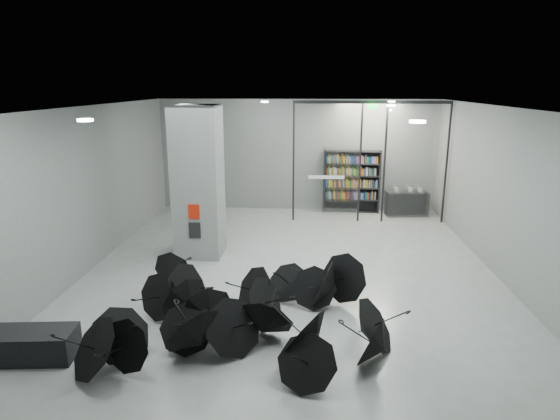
# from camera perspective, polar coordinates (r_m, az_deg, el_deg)

# --- Properties ---
(room) EXTENTS (14.00, 14.02, 4.01)m
(room) POSITION_cam_1_polar(r_m,az_deg,el_deg) (10.28, 1.15, 5.61)
(room) COLOR gray
(room) RESTS_ON ground
(column) EXTENTS (1.20, 1.20, 4.00)m
(column) POSITION_cam_1_polar(r_m,az_deg,el_deg) (12.74, -9.80, 3.35)
(column) COLOR slate
(column) RESTS_ON ground
(fire_cabinet) EXTENTS (0.28, 0.04, 0.38)m
(fire_cabinet) POSITION_cam_1_polar(r_m,az_deg,el_deg) (12.30, -10.32, -0.20)
(fire_cabinet) COLOR #A50A07
(fire_cabinet) RESTS_ON column
(info_panel) EXTENTS (0.30, 0.03, 0.42)m
(info_panel) POSITION_cam_1_polar(r_m,az_deg,el_deg) (12.43, -10.22, -2.43)
(info_panel) COLOR black
(info_panel) RESTS_ON column
(exit_sign) EXTENTS (0.30, 0.06, 0.15)m
(exit_sign) POSITION_cam_1_polar(r_m,az_deg,el_deg) (15.58, 11.10, 12.11)
(exit_sign) COLOR #0CE533
(exit_sign) RESTS_ON room
(glass_partition) EXTENTS (5.06, 0.08, 4.00)m
(glass_partition) POSITION_cam_1_polar(r_m,az_deg,el_deg) (15.93, 10.69, 6.26)
(glass_partition) COLOR silver
(glass_partition) RESTS_ON ground
(bench) EXTENTS (1.61, 0.82, 0.50)m
(bench) POSITION_cam_1_polar(r_m,az_deg,el_deg) (9.33, -28.04, -14.11)
(bench) COLOR black
(bench) RESTS_ON ground
(bookshelf) EXTENTS (2.04, 0.50, 2.22)m
(bookshelf) POSITION_cam_1_polar(r_m,az_deg,el_deg) (17.29, 8.59, 3.42)
(bookshelf) COLOR black
(bookshelf) RESTS_ON ground
(shop_counter) EXTENTS (1.49, 0.73, 0.86)m
(shop_counter) POSITION_cam_1_polar(r_m,az_deg,el_deg) (17.29, 14.95, 0.76)
(shop_counter) COLOR black
(shop_counter) RESTS_ON ground
(umbrella_cluster) EXTENTS (5.81, 4.46, 1.32)m
(umbrella_cluster) POSITION_cam_1_polar(r_m,az_deg,el_deg) (8.99, -4.64, -12.89)
(umbrella_cluster) COLOR black
(umbrella_cluster) RESTS_ON ground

